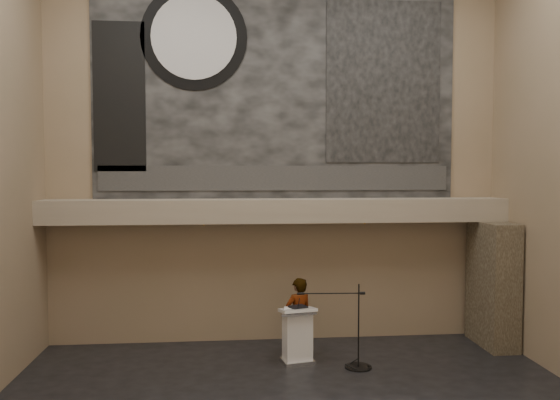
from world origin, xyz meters
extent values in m
cube|color=#897557|center=(0.00, 4.00, 4.25)|extent=(10.00, 0.02, 8.50)
cube|color=#897557|center=(0.00, -4.00, 4.25)|extent=(10.00, 0.02, 8.50)
cube|color=gray|center=(0.00, 3.60, 2.95)|extent=(10.00, 0.80, 0.50)
cylinder|color=#B2893D|center=(-1.60, 3.55, 2.67)|extent=(0.04, 0.04, 0.06)
cylinder|color=#B2893D|center=(1.90, 3.55, 2.67)|extent=(0.04, 0.04, 0.06)
cube|color=black|center=(0.00, 3.97, 5.70)|extent=(8.00, 0.05, 5.00)
cube|color=#2C2C2C|center=(0.00, 3.93, 3.65)|extent=(7.76, 0.02, 0.55)
cylinder|color=black|center=(-1.80, 3.93, 6.70)|extent=(2.30, 0.02, 2.30)
cylinder|color=silver|center=(-1.80, 3.91, 6.70)|extent=(1.84, 0.02, 1.84)
cube|color=black|center=(2.40, 3.93, 5.80)|extent=(2.60, 0.02, 3.60)
cube|color=black|center=(-3.40, 3.93, 5.40)|extent=(1.10, 0.02, 3.20)
cube|color=#403527|center=(4.65, 3.15, 1.35)|extent=(0.60, 1.40, 2.70)
cube|color=silver|center=(0.27, 2.42, 0.04)|extent=(0.68, 0.57, 0.08)
cube|color=white|center=(0.27, 2.42, 0.56)|extent=(0.59, 0.47, 0.96)
cube|color=white|center=(0.27, 2.40, 1.07)|extent=(0.76, 0.61, 0.13)
cube|color=black|center=(0.29, 2.44, 1.12)|extent=(0.40, 0.37, 0.04)
cube|color=white|center=(0.12, 2.41, 1.10)|extent=(0.24, 0.31, 0.00)
imported|color=white|center=(0.34, 2.78, 0.82)|extent=(0.70, 0.59, 1.63)
cylinder|color=black|center=(1.42, 2.06, 0.01)|extent=(0.52, 0.52, 0.02)
cylinder|color=black|center=(1.42, 2.06, 0.82)|extent=(0.03, 0.03, 1.63)
cylinder|color=black|center=(0.86, 2.09, 1.46)|extent=(1.25, 0.09, 0.02)
camera|label=1|loc=(-1.04, -8.13, 3.80)|focal=35.00mm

